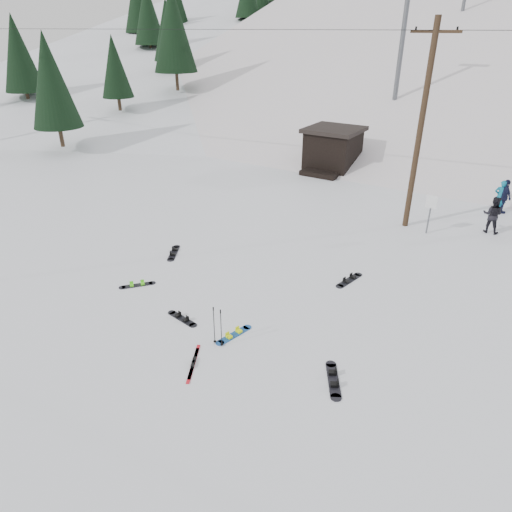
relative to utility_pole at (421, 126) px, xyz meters
The scene contains 19 objects.
ground 14.90m from the utility_pole, 98.13° to the right, with size 200.00×200.00×0.00m, color white.
ski_slope 44.31m from the utility_pole, 92.79° to the left, with size 60.00×75.00×45.00m, color white.
ridge_left 53.35m from the utility_pole, 138.18° to the left, with size 34.00×85.00×38.00m, color white.
treeline_left 44.65m from the utility_pole, 144.16° to the left, with size 20.00×64.00×10.00m, color black, non-canonical shape.
utility_pole is the anchor object (origin of this frame).
trail_sign 3.60m from the utility_pole, 21.04° to the right, with size 0.50×0.09×1.85m.
lift_hut 10.40m from the utility_pole, 135.24° to the left, with size 3.40×4.10×2.75m.
lift_tower_near 17.38m from the utility_pole, 110.56° to the left, with size 2.20×0.36×8.00m.
hero_snowboard 12.68m from the utility_pole, 99.35° to the right, with size 0.52×1.38×0.10m.
hero_skis 14.30m from the utility_pole, 99.03° to the right, with size 0.89×1.51×0.09m.
ski_poles 13.07m from the utility_pole, 99.50° to the right, with size 0.35×0.09×1.29m.
board_scatter_a 13.29m from the utility_pole, 108.05° to the right, with size 1.33×0.43×0.09m.
board_scatter_b 12.04m from the utility_pole, 131.50° to the right, with size 0.93×1.39×0.11m.
board_scatter_c 13.75m from the utility_pole, 121.13° to the right, with size 0.95×1.09×0.09m.
board_scatter_d 12.82m from the utility_pole, 82.70° to the right, with size 0.95×1.43×0.11m.
board_scatter_f 8.00m from the utility_pole, 91.83° to the right, with size 0.54×1.52×0.11m.
skier_teal 6.72m from the utility_pole, 50.93° to the left, with size 0.62×0.41×1.69m, color #0D6886.
skier_dark 5.34m from the utility_pole, 20.07° to the left, with size 0.84×0.65×1.73m, color black.
skier_navy 6.80m from the utility_pole, 49.77° to the left, with size 1.03×0.43×1.76m, color #161937.
Camera 1 is at (6.87, -6.99, 8.58)m, focal length 32.00 mm.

